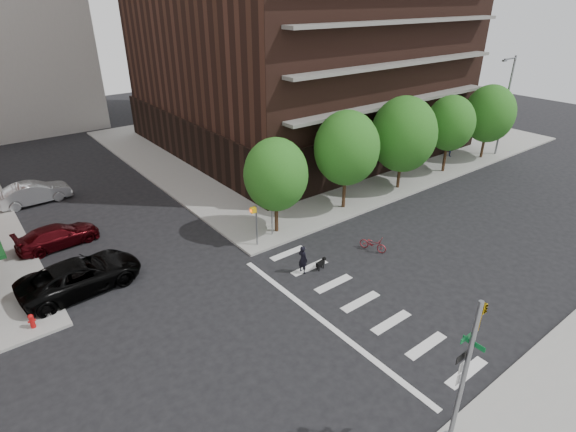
{
  "coord_description": "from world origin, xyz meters",
  "views": [
    {
      "loc": [
        -11.18,
        -12.29,
        13.99
      ],
      "look_at": [
        3.0,
        6.0,
        2.5
      ],
      "focal_mm": 28.0,
      "sensor_mm": 36.0,
      "label": 1
    }
  ],
  "objects_px": {
    "traffic_signal": "(461,389)",
    "parked_car_silver": "(34,193)",
    "parked_car_maroon": "(58,236)",
    "scooter": "(373,244)",
    "dog_walker": "(303,259)",
    "pedestrian_far": "(449,147)",
    "parked_car_black": "(81,275)",
    "fire_hydrant": "(32,320)"
  },
  "relations": [
    {
      "from": "traffic_signal",
      "to": "parked_car_silver",
      "type": "xyz_separation_m",
      "value": [
        -6.91,
        30.71,
        -1.89
      ]
    },
    {
      "from": "parked_car_maroon",
      "to": "scooter",
      "type": "xyz_separation_m",
      "value": [
        14.87,
        -12.23,
        -0.24
      ]
    },
    {
      "from": "traffic_signal",
      "to": "dog_walker",
      "type": "relative_size",
      "value": 3.58
    },
    {
      "from": "pedestrian_far",
      "to": "dog_walker",
      "type": "bearing_deg",
      "value": -92.08
    },
    {
      "from": "traffic_signal",
      "to": "parked_car_silver",
      "type": "bearing_deg",
      "value": 102.69
    },
    {
      "from": "parked_car_black",
      "to": "pedestrian_far",
      "type": "distance_m",
      "value": 33.46
    },
    {
      "from": "dog_walker",
      "to": "parked_car_maroon",
      "type": "bearing_deg",
      "value": 33.35
    },
    {
      "from": "fire_hydrant",
      "to": "parked_car_silver",
      "type": "relative_size",
      "value": 0.15
    },
    {
      "from": "dog_walker",
      "to": "scooter",
      "type": "bearing_deg",
      "value": -106.29
    },
    {
      "from": "parked_car_black",
      "to": "parked_car_maroon",
      "type": "relative_size",
      "value": 1.28
    },
    {
      "from": "traffic_signal",
      "to": "dog_walker",
      "type": "xyz_separation_m",
      "value": [
        2.86,
        11.38,
        -1.86
      ]
    },
    {
      "from": "parked_car_black",
      "to": "parked_car_silver",
      "type": "relative_size",
      "value": 1.23
    },
    {
      "from": "traffic_signal",
      "to": "scooter",
      "type": "bearing_deg",
      "value": 53.91
    },
    {
      "from": "traffic_signal",
      "to": "pedestrian_far",
      "type": "height_order",
      "value": "traffic_signal"
    },
    {
      "from": "pedestrian_far",
      "to": "parked_car_maroon",
      "type": "bearing_deg",
      "value": -116.25
    },
    {
      "from": "parked_car_silver",
      "to": "dog_walker",
      "type": "height_order",
      "value": "dog_walker"
    },
    {
      "from": "parked_car_black",
      "to": "dog_walker",
      "type": "distance_m",
      "value": 11.71
    },
    {
      "from": "scooter",
      "to": "pedestrian_far",
      "type": "bearing_deg",
      "value": 2.8
    },
    {
      "from": "traffic_signal",
      "to": "scooter",
      "type": "relative_size",
      "value": 3.5
    },
    {
      "from": "parked_car_maroon",
      "to": "parked_car_silver",
      "type": "bearing_deg",
      "value": -6.25
    },
    {
      "from": "parked_car_silver",
      "to": "scooter",
      "type": "height_order",
      "value": "parked_car_silver"
    },
    {
      "from": "parked_car_black",
      "to": "pedestrian_far",
      "type": "bearing_deg",
      "value": -93.08
    },
    {
      "from": "parked_car_silver",
      "to": "scooter",
      "type": "distance_m",
      "value": 24.87
    },
    {
      "from": "dog_walker",
      "to": "pedestrian_far",
      "type": "height_order",
      "value": "pedestrian_far"
    },
    {
      "from": "traffic_signal",
      "to": "parked_car_black",
      "type": "height_order",
      "value": "traffic_signal"
    },
    {
      "from": "scooter",
      "to": "pedestrian_far",
      "type": "distance_m",
      "value": 19.87
    },
    {
      "from": "dog_walker",
      "to": "pedestrian_far",
      "type": "bearing_deg",
      "value": -81.76
    },
    {
      "from": "scooter",
      "to": "fire_hydrant",
      "type": "bearing_deg",
      "value": 146.31
    },
    {
      "from": "fire_hydrant",
      "to": "scooter",
      "type": "distance_m",
      "value": 18.38
    },
    {
      "from": "parked_car_black",
      "to": "parked_car_maroon",
      "type": "xyz_separation_m",
      "value": [
        0.15,
        5.61,
        -0.16
      ]
    },
    {
      "from": "fire_hydrant",
      "to": "parked_car_maroon",
      "type": "distance_m",
      "value": 8.12
    },
    {
      "from": "parked_car_silver",
      "to": "parked_car_maroon",
      "type": "bearing_deg",
      "value": 176.75
    },
    {
      "from": "traffic_signal",
      "to": "dog_walker",
      "type": "bearing_deg",
      "value": 75.87
    },
    {
      "from": "parked_car_maroon",
      "to": "dog_walker",
      "type": "distance_m",
      "value": 15.22
    },
    {
      "from": "parked_car_black",
      "to": "dog_walker",
      "type": "bearing_deg",
      "value": -124.49
    },
    {
      "from": "fire_hydrant",
      "to": "parked_car_silver",
      "type": "xyz_separation_m",
      "value": [
        3.12,
        15.42,
        0.26
      ]
    },
    {
      "from": "parked_car_maroon",
      "to": "scooter",
      "type": "distance_m",
      "value": 19.26
    },
    {
      "from": "parked_car_silver",
      "to": "pedestrian_far",
      "type": "distance_m",
      "value": 35.46
    },
    {
      "from": "parked_car_maroon",
      "to": "fire_hydrant",
      "type": "bearing_deg",
      "value": 154.21
    },
    {
      "from": "dog_walker",
      "to": "pedestrian_far",
      "type": "distance_m",
      "value": 24.25
    },
    {
      "from": "parked_car_silver",
      "to": "dog_walker",
      "type": "xyz_separation_m",
      "value": [
        9.78,
        -19.34,
        0.02
      ]
    },
    {
      "from": "pedestrian_far",
      "to": "parked_car_silver",
      "type": "bearing_deg",
      "value": -128.95
    }
  ]
}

